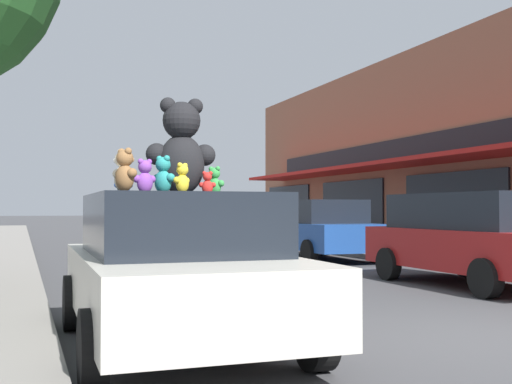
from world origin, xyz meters
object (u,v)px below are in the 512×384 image
teddy_bear_brown (125,171)px  teddy_bear_red (207,183)px  teddy_bear_giant (181,148)px  plush_art_car (177,268)px  teddy_bear_orange (187,186)px  teddy_bear_teal (163,175)px  teddy_bear_blue (124,183)px  parked_car_far_right (318,229)px  teddy_bear_cream (123,172)px  parked_car_far_center (474,236)px  teddy_bear_yellow (182,178)px  teddy_bear_green (214,182)px  teddy_bear_purple (145,177)px

teddy_bear_brown → teddy_bear_red: bearing=-71.8°
teddy_bear_giant → plush_art_car: bearing=74.9°
plush_art_car → teddy_bear_orange: (0.25, 0.63, 0.82)m
teddy_bear_teal → teddy_bear_brown: bearing=115.7°
teddy_bear_giant → teddy_bear_teal: teddy_bear_giant is taller
teddy_bear_red → teddy_bear_blue: 1.11m
teddy_bear_orange → parked_car_far_right: teddy_bear_orange is taller
teddy_bear_brown → teddy_bear_cream: size_ratio=0.96×
teddy_bear_giant → parked_car_far_right: (5.90, 9.08, -1.15)m
plush_art_car → teddy_bear_teal: bearing=-159.9°
plush_art_car → parked_car_far_center: 6.76m
plush_art_car → teddy_bear_blue: teddy_bear_blue is taller
teddy_bear_teal → parked_car_far_right: teddy_bear_teal is taller
teddy_bear_brown → teddy_bear_orange: bearing=-56.1°
teddy_bear_cream → parked_car_far_right: bearing=176.7°
teddy_bear_teal → teddy_bear_red: (0.49, 0.16, -0.06)m
teddy_bear_brown → teddy_bear_yellow: teddy_bear_brown is taller
teddy_bear_brown → teddy_bear_yellow: (0.56, 0.32, -0.04)m
teddy_bear_teal → teddy_bear_brown: teddy_bear_teal is taller
teddy_bear_green → teddy_bear_teal: teddy_bear_teal is taller
plush_art_car → parked_car_far_right: 11.14m
teddy_bear_blue → teddy_bear_purple: bearing=94.1°
teddy_bear_green → teddy_bear_cream: 1.67m
teddy_bear_blue → teddy_bear_brown: 1.73m
teddy_bear_green → teddy_bear_purple: teddy_bear_green is taller
teddy_bear_yellow → plush_art_car: bearing=-135.3°
teddy_bear_teal → teddy_bear_cream: teddy_bear_cream is taller
teddy_bear_purple → parked_car_far_right: size_ratio=0.07×
teddy_bear_brown → parked_car_far_center: 7.72m
teddy_bear_green → teddy_bear_brown: (-1.20, -1.46, 0.02)m
teddy_bear_orange → teddy_bear_brown: (-0.87, -1.39, 0.07)m
teddy_bear_giant → teddy_bear_green: teddy_bear_giant is taller
teddy_bear_purple → teddy_bear_blue: bearing=-108.3°
parked_car_far_right → teddy_bear_cream: bearing=-123.9°
teddy_bear_red → teddy_bear_cream: 1.10m
teddy_bear_giant → teddy_bear_yellow: size_ratio=3.61×
teddy_bear_green → parked_car_far_right: teddy_bear_green is taller
teddy_bear_teal → parked_car_far_center: teddy_bear_teal is taller
teddy_bear_orange → teddy_bear_blue: bearing=13.6°
teddy_bear_giant → teddy_bear_teal: bearing=58.7°
teddy_bear_giant → teddy_bear_purple: bearing=51.6°
parked_car_far_right → teddy_bear_green: bearing=-122.0°
teddy_bear_brown → teddy_bear_teal: bearing=-57.6°
teddy_bear_blue → parked_car_far_center: bearing=-158.7°
parked_car_far_right → plush_art_car: bearing=-122.7°
parked_car_far_center → teddy_bear_teal: bearing=-153.0°
teddy_bear_orange → parked_car_far_right: 10.50m
teddy_bear_orange → teddy_bear_teal: bearing=100.0°
teddy_bear_giant → teddy_bear_brown: size_ratio=2.75×
teddy_bear_teal → teddy_bear_orange: teddy_bear_teal is taller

